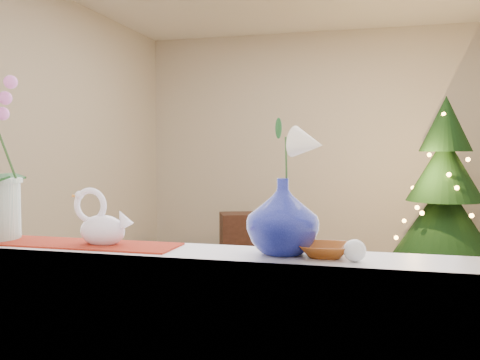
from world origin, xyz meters
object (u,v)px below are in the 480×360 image
object	(u,v)px
swan	(102,218)
side_table	(255,238)
xmas_tree	(445,187)
amber_dish	(325,251)
blue_vase	(283,210)
paperweight	(355,251)

from	to	relation	value
swan	side_table	bearing A→B (deg)	119.04
xmas_tree	side_table	xyz separation A→B (m)	(-1.97, 0.10, -0.62)
xmas_tree	amber_dish	bearing A→B (deg)	-100.92
blue_vase	xmas_tree	world-z (taller)	xmas_tree
xmas_tree	side_table	distance (m)	2.07
amber_dish	xmas_tree	bearing A→B (deg)	79.08
amber_dish	side_table	size ratio (longest dim) A/B	0.19
blue_vase	amber_dish	distance (m)	0.19
blue_vase	amber_dish	bearing A→B (deg)	-7.37
side_table	blue_vase	bearing A→B (deg)	-98.28
paperweight	side_table	world-z (taller)	paperweight
paperweight	side_table	distance (m)	4.40
paperweight	xmas_tree	size ratio (longest dim) A/B	0.04
side_table	xmas_tree	bearing A→B (deg)	-25.82
paperweight	side_table	xyz separation A→B (m)	(-1.29, 4.15, -0.67)
blue_vase	paperweight	bearing A→B (deg)	-16.67
blue_vase	paperweight	size ratio (longest dim) A/B	4.16
swan	xmas_tree	world-z (taller)	xmas_tree
swan	blue_vase	distance (m)	0.64
blue_vase	side_table	world-z (taller)	blue_vase
blue_vase	paperweight	xyz separation A→B (m)	(0.23, -0.07, -0.11)
paperweight	xmas_tree	xyz separation A→B (m)	(0.68, 4.05, -0.05)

